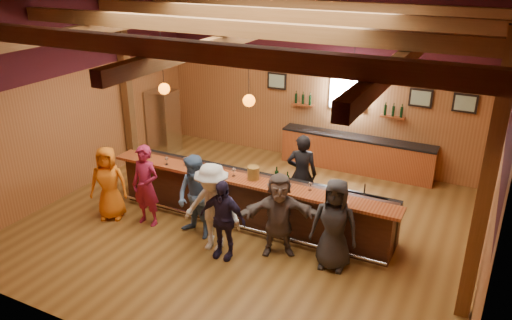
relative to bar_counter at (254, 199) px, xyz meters
The scene contains 27 objects.
room 2.69m from the bar_counter, 100.24° to the right, with size 9.04×9.00×4.52m.
bar_counter is the anchor object (origin of this frame).
back_bar_cabinet 3.76m from the bar_counter, 71.66° to the left, with size 4.00×0.52×0.95m.
window 4.17m from the bar_counter, 78.34° to the left, with size 0.95×0.09×0.95m.
framed_pictures 4.42m from the bar_counter, 66.46° to the left, with size 5.35×0.05×0.45m.
wine_shelves 3.97m from the bar_counter, 78.14° to the left, with size 3.00×0.18×0.30m.
pendant_lights 2.19m from the bar_counter, 96.37° to the right, with size 4.24×0.24×1.37m.
stainless_fridge 4.81m from the bar_counter, 149.24° to the left, with size 0.70×0.70×1.80m, color silver.
customer_orange 3.09m from the bar_counter, 156.15° to the right, with size 0.79×0.52×1.62m, color orange.
customer_redvest 2.26m from the bar_counter, 150.47° to the right, with size 0.64×0.42×1.75m, color maroon.
customer_denim 1.33m from the bar_counter, 124.96° to the right, with size 0.84×0.66×1.73m, color #496792.
customer_white 1.39m from the bar_counter, 98.10° to the right, with size 1.15×0.66×1.78m, color silver.
customer_navy 1.48m from the bar_counter, 86.00° to the right, with size 0.92×0.38×1.57m, color #231C38.
customer_brown 1.36m from the bar_counter, 42.10° to the right, with size 1.53×0.49×1.65m, color #5C4F49.
customer_dark 2.25m from the bar_counter, 22.62° to the right, with size 0.85×0.55×1.74m, color #252528.
bartender 1.19m from the bar_counter, 48.83° to the left, with size 0.66×0.43×1.80m, color black.
ice_bucket 0.77m from the bar_counter, 63.37° to the right, with size 0.24×0.24×0.27m, color brown.
bottle_a 0.99m from the bar_counter, 19.89° to the right, with size 0.08×0.08×0.36m.
bottle_b 1.17m from the bar_counter, 17.50° to the right, with size 0.07×0.07×0.32m.
glass_a 2.57m from the bar_counter, behind, with size 0.09×0.09×0.20m.
glass_b 2.06m from the bar_counter, 167.29° to the right, with size 0.08×0.08×0.18m.
glass_c 1.68m from the bar_counter, 168.81° to the right, with size 0.09×0.09×0.19m.
glass_d 1.12m from the bar_counter, 155.94° to the right, with size 0.07×0.07×0.16m.
glass_e 0.83m from the bar_counter, 134.51° to the right, with size 0.08×0.08×0.18m.
glass_f 1.13m from the bar_counter, 25.75° to the right, with size 0.07×0.07×0.16m.
glass_g 1.52m from the bar_counter, ahead, with size 0.07×0.07×0.17m.
glass_h 2.01m from the bar_counter, 11.99° to the right, with size 0.08×0.08×0.19m.
Camera 1 is at (4.30, -8.22, 5.34)m, focal length 35.00 mm.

